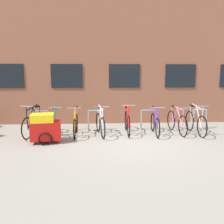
{
  "coord_description": "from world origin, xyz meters",
  "views": [
    {
      "loc": [
        -1.13,
        -6.99,
        2.1
      ],
      "look_at": [
        -0.62,
        1.6,
        0.75
      ],
      "focal_mm": 38.58,
      "sensor_mm": 36.0,
      "label": 1
    }
  ],
  "objects_px": {
    "bicycle_red": "(127,122)",
    "bicycle_orange": "(76,124)",
    "bicycle_purple": "(155,123)",
    "bicycle_white": "(100,124)",
    "bicycle_silver": "(195,122)",
    "bicycle_pink": "(177,122)",
    "bike_trailer": "(45,128)",
    "bicycle_black": "(34,124)",
    "bicycle_teal": "(56,125)"
  },
  "relations": [
    {
      "from": "bicycle_pink",
      "to": "bike_trailer",
      "type": "xyz_separation_m",
      "value": [
        -4.47,
        -1.01,
        0.07
      ]
    },
    {
      "from": "bicycle_purple",
      "to": "bicycle_teal",
      "type": "height_order",
      "value": "bicycle_teal"
    },
    {
      "from": "bicycle_purple",
      "to": "bike_trailer",
      "type": "relative_size",
      "value": 1.14
    },
    {
      "from": "bicycle_teal",
      "to": "bike_trailer",
      "type": "height_order",
      "value": "bicycle_teal"
    },
    {
      "from": "bicycle_teal",
      "to": "bicycle_pink",
      "type": "height_order",
      "value": "bicycle_teal"
    },
    {
      "from": "bicycle_teal",
      "to": "bike_trailer",
      "type": "xyz_separation_m",
      "value": [
        -0.16,
        -0.91,
        0.1
      ]
    },
    {
      "from": "bicycle_black",
      "to": "bicycle_teal",
      "type": "height_order",
      "value": "bicycle_black"
    },
    {
      "from": "bicycle_silver",
      "to": "bicycle_red",
      "type": "distance_m",
      "value": 2.43
    },
    {
      "from": "bicycle_purple",
      "to": "bicycle_silver",
      "type": "distance_m",
      "value": 1.46
    },
    {
      "from": "bicycle_black",
      "to": "bike_trailer",
      "type": "distance_m",
      "value": 1.1
    },
    {
      "from": "bicycle_purple",
      "to": "bicycle_white",
      "type": "bearing_deg",
      "value": 179.65
    },
    {
      "from": "bicycle_silver",
      "to": "bicycle_white",
      "type": "height_order",
      "value": "bicycle_silver"
    },
    {
      "from": "bicycle_white",
      "to": "bicycle_orange",
      "type": "height_order",
      "value": "bicycle_white"
    },
    {
      "from": "bicycle_red",
      "to": "bike_trailer",
      "type": "bearing_deg",
      "value": -158.91
    },
    {
      "from": "bicycle_red",
      "to": "bicycle_teal",
      "type": "bearing_deg",
      "value": -177.11
    },
    {
      "from": "bicycle_white",
      "to": "bike_trailer",
      "type": "height_order",
      "value": "bicycle_white"
    },
    {
      "from": "bicycle_white",
      "to": "bicycle_pink",
      "type": "relative_size",
      "value": 0.93
    },
    {
      "from": "bicycle_orange",
      "to": "bicycle_white",
      "type": "bearing_deg",
      "value": -1.41
    },
    {
      "from": "bicycle_purple",
      "to": "bike_trailer",
      "type": "distance_m",
      "value": 3.74
    },
    {
      "from": "bicycle_black",
      "to": "bicycle_orange",
      "type": "bearing_deg",
      "value": -2.81
    },
    {
      "from": "bicycle_red",
      "to": "bike_trailer",
      "type": "height_order",
      "value": "bicycle_red"
    },
    {
      "from": "bicycle_silver",
      "to": "bicycle_orange",
      "type": "relative_size",
      "value": 1.05
    },
    {
      "from": "bicycle_pink",
      "to": "bicycle_white",
      "type": "bearing_deg",
      "value": -176.51
    },
    {
      "from": "bicycle_silver",
      "to": "bicycle_teal",
      "type": "xyz_separation_m",
      "value": [
        -4.94,
        0.06,
        -0.04
      ]
    },
    {
      "from": "bicycle_black",
      "to": "bicycle_red",
      "type": "xyz_separation_m",
      "value": [
        3.26,
        0.1,
        -0.0
      ]
    },
    {
      "from": "bicycle_red",
      "to": "bicycle_black",
      "type": "bearing_deg",
      "value": -178.21
    },
    {
      "from": "bicycle_black",
      "to": "bicycle_white",
      "type": "height_order",
      "value": "bicycle_black"
    },
    {
      "from": "bicycle_black",
      "to": "bicycle_silver",
      "type": "bearing_deg",
      "value": -0.9
    },
    {
      "from": "bicycle_pink",
      "to": "bicycle_orange",
      "type": "bearing_deg",
      "value": -177.67
    },
    {
      "from": "bicycle_silver",
      "to": "bicycle_orange",
      "type": "bearing_deg",
      "value": 179.75
    },
    {
      "from": "bicycle_white",
      "to": "bicycle_pink",
      "type": "bearing_deg",
      "value": 3.49
    },
    {
      "from": "bicycle_silver",
      "to": "bike_trailer",
      "type": "relative_size",
      "value": 1.23
    },
    {
      "from": "bicycle_black",
      "to": "bicycle_red",
      "type": "bearing_deg",
      "value": 1.79
    },
    {
      "from": "bicycle_silver",
      "to": "bicycle_red",
      "type": "bearing_deg",
      "value": 175.49
    },
    {
      "from": "bicycle_orange",
      "to": "bicycle_teal",
      "type": "bearing_deg",
      "value": 176.32
    },
    {
      "from": "bicycle_teal",
      "to": "bicycle_orange",
      "type": "height_order",
      "value": "bicycle_teal"
    },
    {
      "from": "bicycle_silver",
      "to": "bicycle_red",
      "type": "height_order",
      "value": "bicycle_red"
    },
    {
      "from": "bicycle_red",
      "to": "bicycle_orange",
      "type": "xyz_separation_m",
      "value": [
        -1.82,
        -0.17,
        -0.02
      ]
    },
    {
      "from": "bicycle_silver",
      "to": "bike_trailer",
      "type": "height_order",
      "value": "bicycle_silver"
    },
    {
      "from": "bicycle_silver",
      "to": "bicycle_purple",
      "type": "bearing_deg",
      "value": -179.45
    },
    {
      "from": "bicycle_black",
      "to": "bicycle_orange",
      "type": "height_order",
      "value": "bicycle_black"
    },
    {
      "from": "bicycle_white",
      "to": "bicycle_red",
      "type": "bearing_deg",
      "value": 11.3
    },
    {
      "from": "bicycle_black",
      "to": "bicycle_orange",
      "type": "xyz_separation_m",
      "value": [
        1.43,
        -0.07,
        -0.02
      ]
    },
    {
      "from": "bicycle_purple",
      "to": "bicycle_orange",
      "type": "bearing_deg",
      "value": 179.33
    },
    {
      "from": "bicycle_orange",
      "to": "bicycle_purple",
      "type": "bearing_deg",
      "value": -0.67
    },
    {
      "from": "bicycle_purple",
      "to": "bicycle_black",
      "type": "relative_size",
      "value": 0.99
    },
    {
      "from": "bicycle_teal",
      "to": "bicycle_purple",
      "type": "bearing_deg",
      "value": -1.28
    },
    {
      "from": "bicycle_pink",
      "to": "bike_trailer",
      "type": "distance_m",
      "value": 4.59
    },
    {
      "from": "bicycle_purple",
      "to": "bicycle_black",
      "type": "distance_m",
      "value": 4.22
    },
    {
      "from": "bicycle_white",
      "to": "bicycle_purple",
      "type": "bearing_deg",
      "value": -0.35
    }
  ]
}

